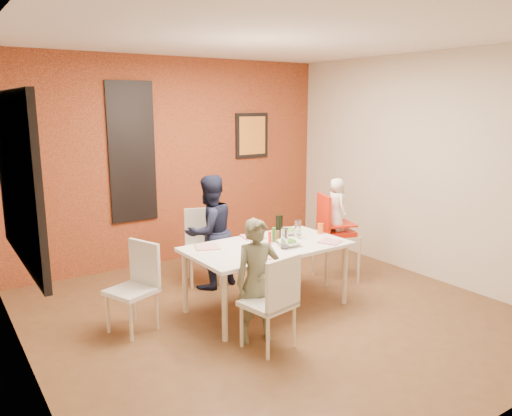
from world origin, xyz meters
TOP-DOWN VIEW (x-y plane):
  - ground at (0.00, 0.00)m, footprint 4.50×4.50m
  - ceiling at (0.00, 0.00)m, footprint 4.50×4.50m
  - wall_back at (0.00, 2.25)m, footprint 4.50×0.02m
  - wall_front at (0.00, -2.25)m, footprint 4.50×0.02m
  - wall_left at (-2.25, 0.00)m, footprint 0.02×4.50m
  - wall_right at (2.25, 0.00)m, footprint 0.02×4.50m
  - brick_accent_wall at (0.00, 2.23)m, footprint 4.50×0.02m
  - picture_window_frame at (-2.22, 0.20)m, footprint 0.05×1.70m
  - picture_window_pane at (-2.21, 0.20)m, footprint 0.02×1.55m
  - glassblock_strip at (-0.60, 2.21)m, footprint 0.55×0.03m
  - glassblock_surround at (-0.60, 2.21)m, footprint 0.60×0.03m
  - art_print_frame at (1.20, 2.21)m, footprint 0.54×0.03m
  - art_print_canvas at (1.20, 2.19)m, footprint 0.44×0.01m
  - dining_table at (0.04, 0.16)m, footprint 1.67×0.96m
  - chair_near at (-0.43, -0.63)m, footprint 0.46×0.46m
  - chair_far at (-0.12, 1.27)m, footprint 0.52×0.52m
  - chair_left at (-1.25, 0.43)m, footprint 0.50×0.50m
  - high_chair at (1.18, 0.42)m, footprint 0.56×0.56m
  - child_near at (-0.45, -0.39)m, footprint 0.47×0.38m
  - child_far at (-0.15, 1.04)m, footprint 0.71×0.59m
  - toddler at (1.21, 0.40)m, footprint 0.26×0.34m
  - plate_near_left at (-0.28, -0.16)m, footprint 0.23×0.23m
  - plate_far_mid at (0.09, 0.48)m, footprint 0.28×0.28m
  - plate_near_right at (0.65, -0.13)m, footprint 0.27×0.27m
  - plate_far_left at (-0.51, 0.42)m, footprint 0.30×0.30m
  - salad_bowl_a at (0.21, 0.00)m, footprint 0.24×0.24m
  - salad_bowl_b at (0.50, 0.37)m, footprint 0.27×0.27m
  - wine_bottle at (0.24, 0.22)m, footprint 0.07×0.07m
  - wine_glass_a at (0.11, -0.05)m, footprint 0.07×0.07m
  - wine_glass_b at (0.45, 0.18)m, footprint 0.07×0.07m
  - paper_towel_roll at (-0.14, 0.09)m, footprint 0.12×0.12m
  - condiment_red at (0.08, 0.17)m, footprint 0.03×0.03m
  - condiment_green at (0.16, 0.21)m, footprint 0.04×0.04m
  - condiment_brown at (0.17, 0.14)m, footprint 0.03×0.03m
  - sippy_cup at (0.80, 0.20)m, footprint 0.07×0.07m

SIDE VIEW (x-z plane):
  - ground at x=0.00m, z-range 0.00..0.00m
  - chair_left at x=-1.25m, z-range 0.05..0.89m
  - chair_near at x=-0.43m, z-range 0.05..0.91m
  - chair_far at x=-0.12m, z-range 0.05..0.92m
  - child_near at x=-0.45m, z-range 0.00..1.12m
  - dining_table at x=0.04m, z-range 0.28..0.97m
  - high_chair at x=1.18m, z-range 0.11..1.16m
  - child_far at x=-0.15m, z-range 0.00..1.32m
  - plate_near_right at x=0.65m, z-range 0.68..0.70m
  - plate_near_left at x=-0.28m, z-range 0.68..0.70m
  - plate_far_mid at x=0.09m, z-range 0.68..0.70m
  - plate_far_left at x=-0.51m, z-range 0.68..0.70m
  - salad_bowl_b at x=0.50m, z-range 0.68..0.74m
  - salad_bowl_a at x=0.21m, z-range 0.68..0.74m
  - sippy_cup at x=0.80m, z-range 0.68..0.80m
  - condiment_red at x=0.08m, z-range 0.68..0.82m
  - condiment_brown at x=0.17m, z-range 0.68..0.82m
  - condiment_green at x=0.16m, z-range 0.68..0.84m
  - wine_glass_b at x=0.45m, z-range 0.68..0.89m
  - wine_glass_a at x=0.11m, z-range 0.68..0.89m
  - paper_towel_roll at x=-0.14m, z-range 0.68..0.95m
  - wine_bottle at x=0.24m, z-range 0.68..0.96m
  - toddler at x=1.21m, z-range 0.62..1.25m
  - wall_back at x=0.00m, z-range 0.00..2.70m
  - wall_front at x=0.00m, z-range 0.00..2.70m
  - wall_left at x=-2.25m, z-range 0.00..2.70m
  - wall_right at x=2.25m, z-range 0.00..2.70m
  - brick_accent_wall at x=0.00m, z-range 0.00..2.70m
  - glassblock_strip at x=-0.60m, z-range 0.65..2.35m
  - glassblock_surround at x=-0.60m, z-range 0.62..2.38m
  - picture_window_frame at x=-2.22m, z-range 0.90..2.20m
  - picture_window_pane at x=-2.21m, z-range 0.98..2.12m
  - art_print_frame at x=1.20m, z-range 1.33..1.97m
  - art_print_canvas at x=1.20m, z-range 1.38..1.92m
  - ceiling at x=0.00m, z-range 2.69..2.71m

